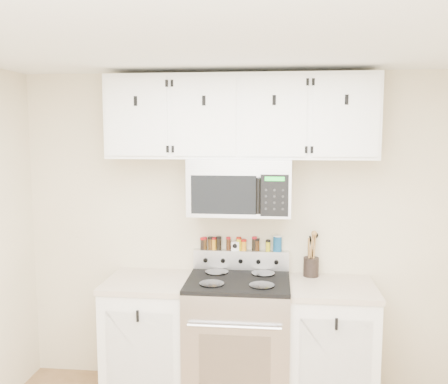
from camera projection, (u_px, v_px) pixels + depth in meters
name	position (u px, v px, depth m)	size (l,w,h in m)	color
back_wall	(241.00, 231.00, 3.99)	(3.50, 0.01, 2.50)	#C6B695
ceiling	(214.00, 25.00, 2.11)	(3.50, 3.50, 0.01)	white
range	(238.00, 338.00, 3.77)	(0.76, 0.65, 1.10)	#B7B7BA
base_cabinet_left	(150.00, 336.00, 3.87)	(0.64, 0.62, 0.92)	white
base_cabinet_right	(330.00, 344.00, 3.72)	(0.64, 0.62, 0.92)	white
microwave	(240.00, 187.00, 3.75)	(0.76, 0.44, 0.42)	#9E9EA3
upper_cabinets	(240.00, 117.00, 3.71)	(2.00, 0.35, 0.62)	white
utensil_crock	(311.00, 265.00, 3.88)	(0.12, 0.12, 0.35)	black
kitchen_timer	(235.00, 246.00, 3.97)	(0.06, 0.05, 0.07)	white
salt_canister	(277.00, 243.00, 3.93)	(0.07, 0.07, 0.13)	navy
spice_jar_0	(203.00, 243.00, 4.00)	(0.04, 0.04, 0.10)	black
spice_jar_1	(205.00, 243.00, 4.00)	(0.04, 0.04, 0.10)	#3A240E
spice_jar_2	(211.00, 243.00, 3.99)	(0.05, 0.05, 0.10)	#3F260F
spice_jar_3	(214.00, 243.00, 3.99)	(0.04, 0.04, 0.10)	orange
spice_jar_4	(219.00, 243.00, 3.98)	(0.04, 0.04, 0.11)	black
spice_jar_5	(228.00, 243.00, 3.98)	(0.04, 0.04, 0.11)	#3A1E0E
spice_jar_6	(239.00, 244.00, 3.97)	(0.04, 0.04, 0.11)	gold
spice_jar_7	(244.00, 245.00, 3.96)	(0.04, 0.04, 0.09)	orange
spice_jar_8	(254.00, 244.00, 3.95)	(0.04, 0.04, 0.11)	black
spice_jar_9	(257.00, 245.00, 3.95)	(0.04, 0.04, 0.10)	#3B210E
spice_jar_10	(268.00, 245.00, 3.94)	(0.04, 0.04, 0.09)	gold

